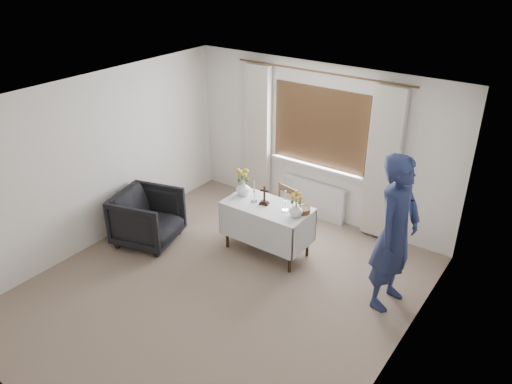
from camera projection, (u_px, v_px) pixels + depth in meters
ground at (221, 290)px, 6.50m from camera, size 5.00×5.00×0.00m
altar_table at (267, 229)px, 7.14m from camera, size 1.24×0.64×0.76m
wooden_chair at (279, 216)px, 7.36m from camera, size 0.48×0.48×0.87m
armchair at (148, 218)px, 7.39m from camera, size 1.08×1.06×0.80m
person at (395, 233)px, 5.87m from camera, size 0.56×0.78×1.99m
radiator at (314, 199)px, 8.13m from camera, size 1.10×0.10×0.60m
wooden_cross at (264, 195)px, 6.94m from camera, size 0.15×0.12×0.28m
candlestick_left at (254, 192)px, 7.00m from camera, size 0.12×0.12×0.32m
candlestick_right at (285, 201)px, 6.77m from camera, size 0.09×0.09×0.30m
flower_vase_left at (243, 188)px, 7.22m from camera, size 0.25×0.25×0.22m
flower_vase_right at (296, 210)px, 6.66m from camera, size 0.21×0.21×0.19m
wicker_basket at (303, 210)px, 6.77m from camera, size 0.22×0.22×0.07m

